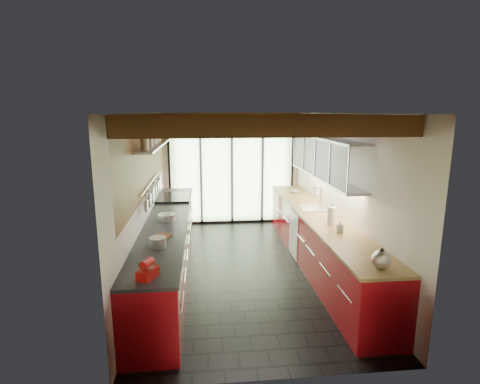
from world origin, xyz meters
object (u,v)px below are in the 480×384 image
Objects in this scene: stand_mixer at (148,270)px; paper_towel at (332,216)px; bowl at (294,192)px; soap_bottle at (340,226)px; kettle at (381,259)px.

stand_mixer is 0.82× the size of paper_towel.
soap_bottle is at bearing -90.00° from bowl.
bowl is (0.00, 4.00, -0.09)m from kettle.
kettle is 1.27m from soap_bottle.
stand_mixer is 4.73m from bowl.
soap_bottle is (0.00, -0.37, -0.05)m from paper_towel.
soap_bottle is 2.73m from bowl.
kettle is 1.59× the size of soap_bottle.
bowl is (0.00, 2.36, -0.12)m from paper_towel.
kettle is 1.64m from paper_towel.
stand_mixer is 0.98× the size of kettle.
bowl is at bearing 90.00° from kettle.
kettle is at bearing -90.00° from soap_bottle.
paper_towel reaches higher than kettle.
stand_mixer reaches higher than bowl.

